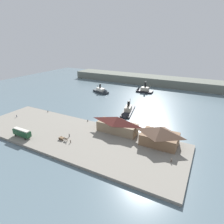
{
  "coord_description": "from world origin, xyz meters",
  "views": [
    {
      "loc": [
        56.01,
        -85.29,
        46.1
      ],
      "look_at": [
        3.76,
        12.71,
        2.0
      ],
      "focal_mm": 30.0,
      "sensor_mm": 36.0,
      "label": 1
    }
  ],
  "objects_px": {
    "street_tram": "(22,132)",
    "horse_cart": "(63,138)",
    "ferry_shed_customs_shed": "(160,135)",
    "pedestrian_near_west_shed": "(171,160)",
    "ferry_mid_harbor": "(102,92)",
    "ferry_shed_east_terminal": "(117,124)",
    "pedestrian_walking_east": "(70,141)",
    "mooring_post_center_west": "(88,121)",
    "pedestrian_near_east_shed": "(69,135)",
    "mooring_post_west": "(48,111)",
    "ferry_approaching_west": "(127,112)",
    "pedestrian_near_cart": "(17,116)",
    "ferry_near_quay": "(143,90)"
  },
  "relations": [
    {
      "from": "street_tram",
      "to": "horse_cart",
      "type": "bearing_deg",
      "value": 19.58
    },
    {
      "from": "ferry_shed_customs_shed",
      "to": "pedestrian_near_west_shed",
      "type": "bearing_deg",
      "value": -55.22
    },
    {
      "from": "ferry_mid_harbor",
      "to": "ferry_shed_east_terminal",
      "type": "bearing_deg",
      "value": -53.36
    },
    {
      "from": "horse_cart",
      "to": "pedestrian_walking_east",
      "type": "relative_size",
      "value": 3.54
    },
    {
      "from": "ferry_shed_customs_shed",
      "to": "mooring_post_center_west",
      "type": "relative_size",
      "value": 18.24
    },
    {
      "from": "street_tram",
      "to": "pedestrian_near_west_shed",
      "type": "bearing_deg",
      "value": 11.37
    },
    {
      "from": "pedestrian_walking_east",
      "to": "pedestrian_near_east_shed",
      "type": "distance_m",
      "value": 5.9
    },
    {
      "from": "mooring_post_west",
      "to": "ferry_approaching_west",
      "type": "relative_size",
      "value": 0.04
    },
    {
      "from": "street_tram",
      "to": "mooring_post_west",
      "type": "relative_size",
      "value": 11.19
    },
    {
      "from": "ferry_shed_east_terminal",
      "to": "pedestrian_near_cart",
      "type": "relative_size",
      "value": 12.78
    },
    {
      "from": "ferry_shed_customs_shed",
      "to": "pedestrian_near_cart",
      "type": "height_order",
      "value": "ferry_shed_customs_shed"
    },
    {
      "from": "horse_cart",
      "to": "pedestrian_near_cart",
      "type": "bearing_deg",
      "value": 169.94
    },
    {
      "from": "mooring_post_west",
      "to": "pedestrian_near_east_shed",
      "type": "bearing_deg",
      "value": -29.33
    },
    {
      "from": "ferry_approaching_west",
      "to": "ferry_shed_customs_shed",
      "type": "bearing_deg",
      "value": -45.15
    },
    {
      "from": "horse_cart",
      "to": "pedestrian_near_east_shed",
      "type": "relative_size",
      "value": 3.3
    },
    {
      "from": "ferry_shed_customs_shed",
      "to": "pedestrian_near_east_shed",
      "type": "height_order",
      "value": "ferry_shed_customs_shed"
    },
    {
      "from": "mooring_post_center_west",
      "to": "street_tram",
      "type": "bearing_deg",
      "value": -120.27
    },
    {
      "from": "ferry_shed_east_terminal",
      "to": "street_tram",
      "type": "xyz_separation_m",
      "value": [
        -38.45,
        -26.33,
        -1.88
      ]
    },
    {
      "from": "horse_cart",
      "to": "mooring_post_west",
      "type": "bearing_deg",
      "value": 145.74
    },
    {
      "from": "mooring_post_west",
      "to": "ferry_shed_customs_shed",
      "type": "bearing_deg",
      "value": -3.76
    },
    {
      "from": "mooring_post_west",
      "to": "ferry_approaching_west",
      "type": "xyz_separation_m",
      "value": [
        45.67,
        23.73,
        -0.46
      ]
    },
    {
      "from": "ferry_approaching_west",
      "to": "ferry_near_quay",
      "type": "height_order",
      "value": "ferry_near_quay"
    },
    {
      "from": "pedestrian_near_east_shed",
      "to": "mooring_post_center_west",
      "type": "height_order",
      "value": "pedestrian_near_east_shed"
    },
    {
      "from": "ferry_shed_east_terminal",
      "to": "ferry_near_quay",
      "type": "bearing_deg",
      "value": 100.61
    },
    {
      "from": "ferry_shed_east_terminal",
      "to": "ferry_near_quay",
      "type": "distance_m",
      "value": 84.14
    },
    {
      "from": "ferry_shed_east_terminal",
      "to": "pedestrian_walking_east",
      "type": "xyz_separation_m",
      "value": [
        -14.18,
        -19.66,
        -3.59
      ]
    },
    {
      "from": "pedestrian_near_cart",
      "to": "mooring_post_west",
      "type": "bearing_deg",
      "value": 54.64
    },
    {
      "from": "street_tram",
      "to": "mooring_post_center_west",
      "type": "bearing_deg",
      "value": 59.73
    },
    {
      "from": "horse_cart",
      "to": "pedestrian_near_cart",
      "type": "distance_m",
      "value": 44.69
    },
    {
      "from": "mooring_post_center_west",
      "to": "pedestrian_walking_east",
      "type": "bearing_deg",
      "value": -73.94
    },
    {
      "from": "ferry_shed_customs_shed",
      "to": "pedestrian_near_cart",
      "type": "xyz_separation_m",
      "value": [
        -84.73,
        -10.07,
        -3.64
      ]
    },
    {
      "from": "mooring_post_center_west",
      "to": "ferry_near_quay",
      "type": "relative_size",
      "value": 0.06
    },
    {
      "from": "ferry_shed_customs_shed",
      "to": "mooring_post_west",
      "type": "relative_size",
      "value": 18.24
    },
    {
      "from": "street_tram",
      "to": "horse_cart",
      "type": "height_order",
      "value": "street_tram"
    },
    {
      "from": "ferry_shed_customs_shed",
      "to": "ferry_near_quay",
      "type": "height_order",
      "value": "ferry_shed_customs_shed"
    },
    {
      "from": "ferry_shed_east_terminal",
      "to": "ferry_mid_harbor",
      "type": "bearing_deg",
      "value": 126.64
    },
    {
      "from": "pedestrian_near_west_shed",
      "to": "ferry_mid_harbor",
      "type": "bearing_deg",
      "value": 135.46
    },
    {
      "from": "pedestrian_near_east_shed",
      "to": "ferry_near_quay",
      "type": "height_order",
      "value": "ferry_near_quay"
    },
    {
      "from": "ferry_mid_harbor",
      "to": "ferry_near_quay",
      "type": "relative_size",
      "value": 1.17
    },
    {
      "from": "pedestrian_walking_east",
      "to": "pedestrian_near_west_shed",
      "type": "xyz_separation_m",
      "value": [
        43.93,
        7.05,
        0.03
      ]
    },
    {
      "from": "street_tram",
      "to": "ferry_approaching_west",
      "type": "xyz_separation_m",
      "value": [
        31.99,
        53.49,
        -2.41
      ]
    },
    {
      "from": "ferry_approaching_west",
      "to": "ferry_mid_harbor",
      "type": "relative_size",
      "value": 1.36
    },
    {
      "from": "ferry_approaching_west",
      "to": "street_tram",
      "type": "bearing_deg",
      "value": -120.88
    },
    {
      "from": "street_tram",
      "to": "pedestrian_near_east_shed",
      "type": "bearing_deg",
      "value": 28.29
    },
    {
      "from": "pedestrian_near_east_shed",
      "to": "pedestrian_near_west_shed",
      "type": "relative_size",
      "value": 1.03
    },
    {
      "from": "ferry_shed_customs_shed",
      "to": "ferry_near_quay",
      "type": "relative_size",
      "value": 1.05
    },
    {
      "from": "ferry_shed_east_terminal",
      "to": "pedestrian_near_cart",
      "type": "bearing_deg",
      "value": -169.61
    },
    {
      "from": "pedestrian_walking_east",
      "to": "pedestrian_near_cart",
      "type": "bearing_deg",
      "value": 170.47
    },
    {
      "from": "pedestrian_near_east_shed",
      "to": "pedestrian_near_cart",
      "type": "height_order",
      "value": "pedestrian_near_east_shed"
    },
    {
      "from": "pedestrian_near_cart",
      "to": "ferry_near_quay",
      "type": "distance_m",
      "value": 105.32
    }
  ]
}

